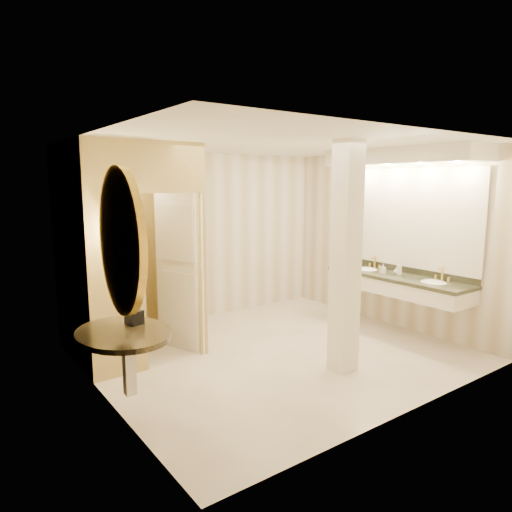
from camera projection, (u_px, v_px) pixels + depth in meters
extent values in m
plane|color=#F0E2CF|center=(277.00, 352.00, 6.03)|extent=(4.50, 4.50, 0.00)
plane|color=white|center=(278.00, 143.00, 5.61)|extent=(4.50, 4.50, 0.00)
cube|color=beige|center=(201.00, 237.00, 7.42)|extent=(4.50, 0.02, 2.70)
cube|color=beige|center=(412.00, 278.00, 4.22)|extent=(4.50, 0.02, 2.70)
cube|color=beige|center=(100.00, 271.00, 4.52)|extent=(0.02, 4.00, 2.70)
cube|color=beige|center=(390.00, 239.00, 7.13)|extent=(0.02, 4.00, 2.70)
cube|color=#D7C370|center=(177.00, 246.00, 6.36)|extent=(0.10, 1.50, 2.70)
cube|color=#D7C370|center=(115.00, 261.00, 5.10)|extent=(0.65, 0.10, 2.70)
cube|color=#D7C370|center=(172.00, 167.00, 5.36)|extent=(0.80, 0.10, 0.60)
cube|color=white|center=(180.00, 272.00, 6.02)|extent=(0.34, 0.76, 2.10)
cylinder|color=gold|center=(116.00, 244.00, 5.02)|extent=(0.03, 0.03, 0.30)
cone|color=white|center=(116.00, 226.00, 4.99)|extent=(0.14, 0.14, 0.14)
cube|color=white|center=(397.00, 285.00, 6.73)|extent=(0.60, 2.18, 0.24)
cube|color=black|center=(397.00, 277.00, 6.71)|extent=(0.64, 2.22, 0.05)
cube|color=black|center=(409.00, 270.00, 6.86)|extent=(0.03, 2.18, 0.10)
ellipsoid|color=white|center=(433.00, 285.00, 6.24)|extent=(0.40, 0.44, 0.15)
cylinder|color=gold|center=(442.00, 274.00, 6.34)|extent=(0.03, 0.03, 0.22)
ellipsoid|color=white|center=(366.00, 272.00, 7.19)|extent=(0.40, 0.44, 0.15)
cylinder|color=gold|center=(375.00, 263.00, 7.28)|extent=(0.03, 0.03, 0.22)
cube|color=white|center=(412.00, 218.00, 6.74)|extent=(0.03, 2.18, 1.40)
cube|color=white|center=(403.00, 156.00, 6.44)|extent=(0.75, 2.38, 0.22)
cylinder|color=black|center=(123.00, 334.00, 4.18)|extent=(1.04, 1.04, 0.05)
cube|color=white|center=(129.00, 364.00, 4.25)|extent=(0.10, 0.10, 0.60)
cylinder|color=gold|center=(121.00, 242.00, 4.05)|extent=(0.07, 1.04, 1.04)
cylinder|color=white|center=(126.00, 241.00, 4.08)|extent=(0.02, 0.83, 0.83)
cube|color=white|center=(346.00, 259.00, 5.27)|extent=(0.27, 0.27, 2.70)
cube|color=black|center=(134.00, 317.00, 4.37)|extent=(0.17, 0.17, 0.14)
imported|color=white|center=(90.00, 319.00, 6.28)|extent=(0.43, 0.72, 0.72)
imported|color=beige|center=(383.00, 268.00, 6.84)|extent=(0.09, 0.09, 0.14)
imported|color=silver|center=(397.00, 271.00, 6.74)|extent=(0.11, 0.11, 0.12)
imported|color=#C6B28C|center=(399.00, 268.00, 6.69)|extent=(0.10, 0.10, 0.20)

